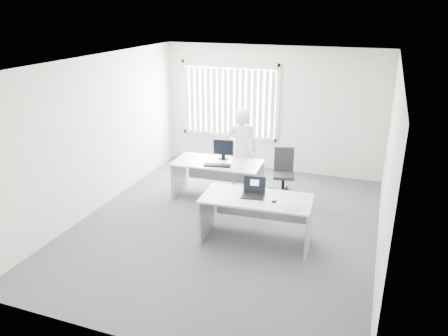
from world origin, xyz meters
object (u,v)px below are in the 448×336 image
(office_chair, at_px, (283,180))
(monitor, at_px, (223,149))
(laptop, at_px, (253,189))
(desk_near, at_px, (256,210))
(person, at_px, (241,150))
(desk_far, at_px, (218,172))

(office_chair, height_order, monitor, monitor)
(laptop, bearing_deg, monitor, 116.97)
(desk_near, bearing_deg, person, 110.89)
(desk_near, relative_size, monitor, 4.42)
(laptop, bearing_deg, office_chair, 81.11)
(desk_far, distance_m, monitor, 0.46)
(person, distance_m, monitor, 0.44)
(desk_near, xyz_separation_m, desk_far, (-1.17, 1.35, -0.01))
(office_chair, relative_size, monitor, 2.36)
(desk_far, bearing_deg, monitor, 73.92)
(desk_far, relative_size, laptop, 4.84)
(desk_near, distance_m, laptop, 0.36)
(desk_near, relative_size, person, 1.02)
(desk_near, distance_m, person, 2.11)
(desk_near, height_order, office_chair, office_chair)
(office_chair, xyz_separation_m, person, (-0.86, -0.14, 0.58))
(desk_far, bearing_deg, desk_near, -52.07)
(desk_far, bearing_deg, laptop, -53.52)
(desk_far, distance_m, laptop, 1.78)
(desk_near, bearing_deg, desk_far, 126.95)
(person, bearing_deg, desk_far, 42.15)
(person, bearing_deg, desk_near, 95.39)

